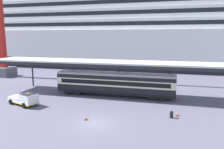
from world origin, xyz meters
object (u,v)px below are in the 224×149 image
object	(u,v)px
cruise_ship	(131,29)
quay_bollard	(171,114)
service_truck	(25,99)
train_carriage	(115,83)
traffic_cone_mid	(86,117)
dockside_crane	(0,5)
traffic_cone_near	(177,114)

from	to	relation	value
cruise_ship	quay_bollard	distance (m)	51.25
service_truck	quay_bollard	size ratio (longest dim) A/B	5.81
train_carriage	cruise_ship	bearing A→B (deg)	95.83
service_truck	traffic_cone_mid	distance (m)	11.61
service_truck	dockside_crane	xyz separation A→B (m)	(-20.25, 19.96, 17.07)
traffic_cone_mid	traffic_cone_near	bearing A→B (deg)	21.32
service_truck	quay_bollard	xyz separation A→B (m)	(21.53, 0.16, -0.47)
traffic_cone_mid	quay_bollard	world-z (taller)	quay_bollard
cruise_ship	traffic_cone_near	distance (m)	50.66
cruise_ship	quay_bollard	xyz separation A→B (m)	(13.62, -47.82, -12.43)
cruise_ship	traffic_cone_mid	distance (m)	52.89
train_carriage	traffic_cone_near	world-z (taller)	train_carriage
train_carriage	quay_bollard	xyz separation A→B (m)	(9.58, -8.30, -1.79)
cruise_ship	dockside_crane	world-z (taller)	dockside_crane
train_carriage	traffic_cone_near	bearing A→B (deg)	-35.63
cruise_ship	quay_bollard	size ratio (longest dim) A/B	162.51
cruise_ship	train_carriage	distance (m)	41.12
dockside_crane	quay_bollard	world-z (taller)	dockside_crane
traffic_cone_near	traffic_cone_mid	distance (m)	11.97
quay_bollard	train_carriage	bearing A→B (deg)	139.10
service_truck	traffic_cone_near	distance (m)	22.30
dockside_crane	cruise_ship	bearing A→B (deg)	44.86
cruise_ship	traffic_cone_mid	world-z (taller)	cruise_ship
dockside_crane	quay_bollard	bearing A→B (deg)	-25.35
traffic_cone_near	traffic_cone_mid	world-z (taller)	traffic_cone_mid
service_truck	quay_bollard	bearing A→B (deg)	0.43
quay_bollard	traffic_cone_mid	bearing A→B (deg)	-161.70
traffic_cone_mid	quay_bollard	xyz separation A→B (m)	(10.41, 3.44, 0.18)
train_carriage	quay_bollard	size ratio (longest dim) A/B	21.44
traffic_cone_near	dockside_crane	distance (m)	49.79
service_truck	traffic_cone_mid	world-z (taller)	service_truck
cruise_ship	train_carriage	xyz separation A→B (m)	(4.04, -39.52, -10.64)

